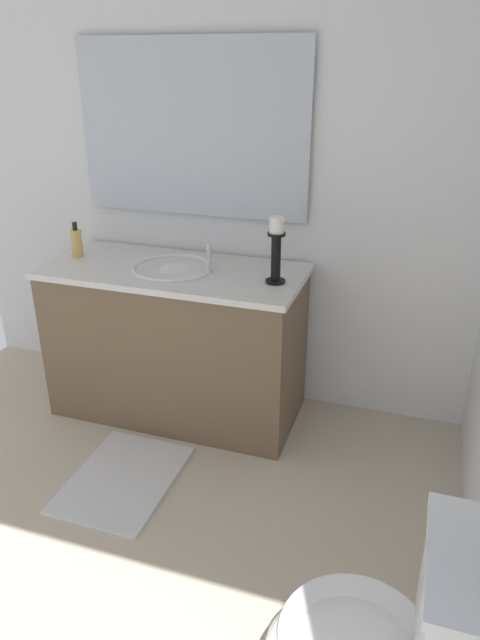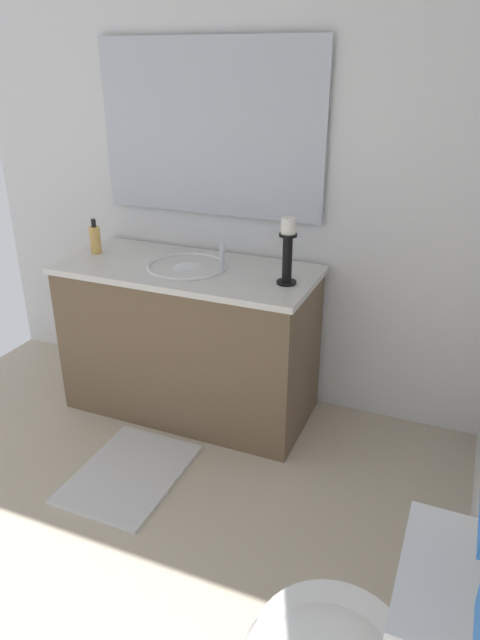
{
  "view_description": "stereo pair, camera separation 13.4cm",
  "coord_description": "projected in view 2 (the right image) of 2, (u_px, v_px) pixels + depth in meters",
  "views": [
    {
      "loc": [
        1.31,
        1.1,
        1.72
      ],
      "look_at": [
        -0.39,
        0.53,
        0.91
      ],
      "focal_mm": 32.49,
      "sensor_mm": 36.0,
      "label": 1
    },
    {
      "loc": [
        1.26,
        1.23,
        1.72
      ],
      "look_at": [
        -0.39,
        0.53,
        0.91
      ],
      "focal_mm": 32.49,
      "sensor_mm": 36.0,
      "label": 2
    }
  ],
  "objects": [
    {
      "name": "sink_basin",
      "position": [
        187.0,
        274.0,
        2.83
      ],
      "size": [
        0.4,
        0.4,
        0.24
      ],
      "color": "white",
      "rests_on": "vanity_cabinet"
    },
    {
      "name": "floor",
      "position": [
        72.0,
        555.0,
        2.21
      ],
      "size": [
        2.85,
        2.83,
        0.02
      ],
      "primitive_type": "cube",
      "color": "beige",
      "rests_on": "ground"
    },
    {
      "name": "vanity_cabinet",
      "position": [
        190.0,
        340.0,
        2.98
      ],
      "size": [
        0.58,
        1.28,
        0.79
      ],
      "color": "brown",
      "rests_on": "ground"
    },
    {
      "name": "candle_holder_tall",
      "position": [
        288.0,
        250.0,
        2.54
      ],
      "size": [
        0.09,
        0.09,
        0.3
      ],
      "color": "black",
      "rests_on": "vanity_cabinet"
    },
    {
      "name": "bath_mat",
      "position": [
        129.0,
        473.0,
        2.61
      ],
      "size": [
        0.6,
        0.44,
        0.02
      ],
      "primitive_type": "cube",
      "color": "silver",
      "rests_on": "ground"
    },
    {
      "name": "soap_bottle",
      "position": [
        95.0,
        239.0,
        2.98
      ],
      "size": [
        0.06,
        0.06,
        0.18
      ],
      "color": "#E5B259",
      "rests_on": "vanity_cabinet"
    },
    {
      "name": "wall_left",
      "position": [
        222.0,
        166.0,
        2.89
      ],
      "size": [
        0.04,
        2.83,
        2.45
      ],
      "primitive_type": "cube",
      "color": "white",
      "rests_on": "ground"
    },
    {
      "name": "mirror",
      "position": [
        209.0,
        129.0,
        2.8
      ],
      "size": [
        0.02,
        1.18,
        0.82
      ],
      "primitive_type": "cube",
      "color": "silver"
    }
  ]
}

